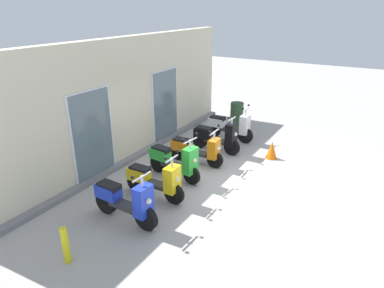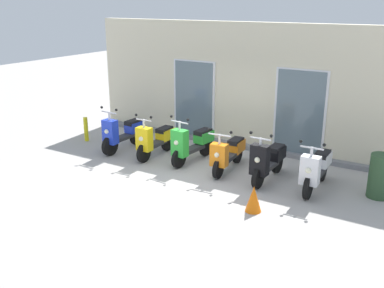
% 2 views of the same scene
% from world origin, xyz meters
% --- Properties ---
extents(ground_plane, '(40.00, 40.00, 0.00)m').
position_xyz_m(ground_plane, '(0.00, 0.00, 0.00)').
color(ground_plane, '#A8A39E').
extents(storefront_facade, '(9.64, 0.50, 3.38)m').
position_xyz_m(storefront_facade, '(0.00, 2.86, 1.63)').
color(storefront_facade, beige).
rests_on(storefront_facade, ground_plane).
extents(scooter_blue, '(0.58, 1.61, 1.29)m').
position_xyz_m(scooter_blue, '(-2.66, 0.78, 0.49)').
color(scooter_blue, black).
rests_on(scooter_blue, ground_plane).
extents(scooter_yellow, '(0.52, 1.56, 1.23)m').
position_xyz_m(scooter_yellow, '(-1.60, 0.82, 0.47)').
color(scooter_yellow, black).
rests_on(scooter_yellow, ground_plane).
extents(scooter_green, '(0.58, 1.60, 1.29)m').
position_xyz_m(scooter_green, '(-0.57, 0.95, 0.51)').
color(scooter_green, black).
rests_on(scooter_green, ground_plane).
extents(scooter_orange, '(0.62, 1.61, 1.16)m').
position_xyz_m(scooter_orange, '(0.47, 0.93, 0.44)').
color(scooter_orange, black).
rests_on(scooter_orange, ground_plane).
extents(scooter_black, '(0.54, 1.57, 1.25)m').
position_xyz_m(scooter_black, '(1.52, 0.81, 0.49)').
color(scooter_black, black).
rests_on(scooter_black, ground_plane).
extents(scooter_white, '(0.54, 1.64, 1.23)m').
position_xyz_m(scooter_white, '(2.59, 0.88, 0.49)').
color(scooter_white, black).
rests_on(scooter_white, ground_plane).
extents(traffic_cone, '(0.32, 0.32, 0.52)m').
position_xyz_m(traffic_cone, '(1.88, -0.77, 0.26)').
color(traffic_cone, orange).
rests_on(traffic_cone, ground_plane).
extents(curb_bollard, '(0.12, 0.12, 0.70)m').
position_xyz_m(curb_bollard, '(-4.11, 0.87, 0.35)').
color(curb_bollard, yellow).
rests_on(curb_bollard, ground_plane).
extents(trash_bin, '(0.46, 0.46, 0.93)m').
position_xyz_m(trash_bin, '(3.83, 1.18, 0.47)').
color(trash_bin, '#2D4C2D').
rests_on(trash_bin, ground_plane).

